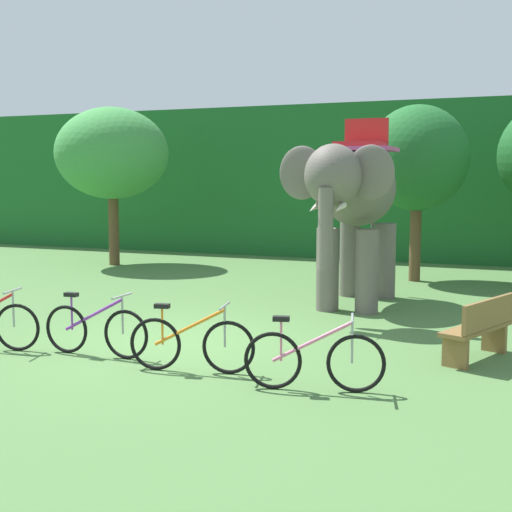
% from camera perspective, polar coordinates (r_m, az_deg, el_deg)
% --- Properties ---
extents(ground_plane, '(80.00, 80.00, 0.00)m').
position_cam_1_polar(ground_plane, '(10.93, -6.67, -7.13)').
color(ground_plane, '#4C753D').
extents(foliage_hedge, '(36.00, 6.00, 4.87)m').
position_cam_1_polar(foliage_hedge, '(24.62, 10.01, 6.08)').
color(foliage_hedge, '#1E6028').
rests_on(foliage_hedge, ground).
extents(tree_right, '(3.28, 3.28, 4.60)m').
position_cam_1_polar(tree_right, '(20.73, -11.79, 8.25)').
color(tree_right, brown).
rests_on(tree_right, ground).
extents(tree_center_right, '(2.49, 2.49, 4.34)m').
position_cam_1_polar(tree_center_right, '(17.55, 13.16, 7.81)').
color(tree_center_right, brown).
rests_on(tree_center_right, ground).
extents(elephant, '(2.08, 4.14, 3.78)m').
position_cam_1_polar(elephant, '(13.76, 8.17, 4.91)').
color(elephant, '#665E56').
rests_on(elephant, ground).
extents(bike_purple, '(1.71, 0.52, 0.92)m').
position_cam_1_polar(bike_purple, '(10.26, -13.10, -5.94)').
color(bike_purple, black).
rests_on(bike_purple, ground).
extents(bike_orange, '(1.69, 0.54, 0.92)m').
position_cam_1_polar(bike_orange, '(9.23, -5.36, -7.19)').
color(bike_orange, black).
rests_on(bike_orange, ground).
extents(bike_pink, '(1.67, 0.60, 0.92)m').
position_cam_1_polar(bike_pink, '(8.43, 4.78, -8.51)').
color(bike_pink, black).
rests_on(bike_pink, ground).
extents(wooden_bench, '(0.93, 1.55, 0.89)m').
position_cam_1_polar(wooden_bench, '(10.24, 18.04, -5.59)').
color(wooden_bench, brown).
rests_on(wooden_bench, ground).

